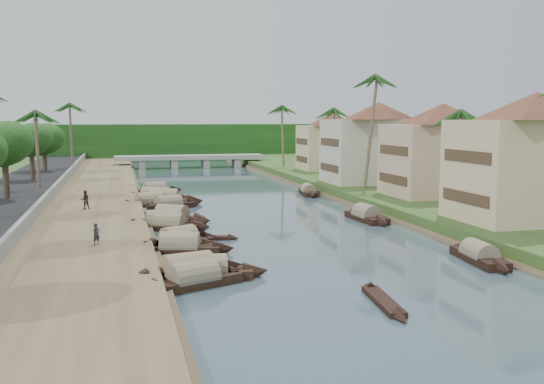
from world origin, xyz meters
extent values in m
plane|color=#3B4E58|center=(0.00, 0.00, 0.00)|extent=(220.00, 220.00, 0.00)
cube|color=brown|center=(-16.00, 20.00, 0.40)|extent=(10.00, 180.00, 0.80)
cube|color=#335020|center=(19.00, 20.00, 0.60)|extent=(16.00, 180.00, 1.20)
cube|color=black|center=(-24.50, 20.00, 0.70)|extent=(8.00, 180.00, 1.40)
cube|color=slate|center=(-20.20, 20.00, 1.35)|extent=(0.40, 180.00, 1.10)
cube|color=#173E11|center=(0.00, 95.00, 4.00)|extent=(120.00, 4.00, 8.00)
cube|color=#173E11|center=(0.00, 100.00, 4.00)|extent=(120.00, 4.00, 8.00)
cube|color=#173E11|center=(0.00, 105.00, 4.00)|extent=(120.00, 4.00, 8.00)
cube|color=gray|center=(0.00, 72.00, 2.00)|extent=(28.00, 4.00, 0.80)
cube|color=gray|center=(-9.00, 72.00, 0.90)|extent=(1.20, 3.50, 1.80)
cube|color=gray|center=(-3.00, 72.00, 0.90)|extent=(1.20, 3.50, 1.80)
cube|color=gray|center=(3.00, 72.00, 0.90)|extent=(1.20, 3.50, 1.80)
cube|color=gray|center=(9.00, 72.00, 0.90)|extent=(1.20, 3.50, 1.80)
cube|color=beige|center=(19.00, -2.00, 5.20)|extent=(12.00, 8.00, 8.00)
pyramid|color=brown|center=(19.00, -2.00, 10.30)|extent=(14.85, 14.85, 2.20)
cube|color=#443020|center=(12.95, -2.00, 3.20)|extent=(0.10, 6.40, 0.90)
cube|color=#443020|center=(12.95, -2.00, 6.40)|extent=(0.10, 6.40, 0.90)
cube|color=#CCA990|center=(20.00, 14.00, 4.95)|extent=(11.00, 8.00, 7.50)
pyramid|color=brown|center=(20.00, 14.00, 9.80)|extent=(14.11, 14.11, 2.20)
cube|color=#443020|center=(14.45, 14.00, 3.08)|extent=(0.10, 6.40, 0.90)
cube|color=#443020|center=(14.45, 14.00, 6.08)|extent=(0.10, 6.40, 0.90)
cube|color=beige|center=(19.00, 28.00, 5.20)|extent=(13.00, 8.00, 8.00)
pyramid|color=brown|center=(19.00, 28.00, 10.30)|extent=(15.59, 15.59, 2.20)
cube|color=#443020|center=(12.45, 28.00, 3.20)|extent=(0.10, 6.40, 0.90)
cube|color=#443020|center=(12.45, 28.00, 6.40)|extent=(0.10, 6.40, 0.90)
cube|color=beige|center=(20.00, 48.00, 4.70)|extent=(10.00, 7.00, 7.00)
pyramid|color=brown|center=(20.00, 48.00, 9.30)|extent=(12.62, 12.62, 2.20)
cube|color=#443020|center=(14.95, 48.00, 2.95)|extent=(0.10, 5.60, 0.90)
cube|color=#443020|center=(14.95, 48.00, 5.75)|extent=(0.10, 5.60, 0.90)
cube|color=black|center=(-9.28, -10.77, 0.20)|extent=(5.75, 3.71, 0.70)
cone|color=black|center=(-6.45, -9.59, 0.28)|extent=(2.06, 2.04, 1.72)
cone|color=black|center=(-12.10, -11.96, 0.28)|extent=(2.06, 2.04, 1.72)
cylinder|color=gray|center=(-9.28, -10.77, 0.58)|extent=(4.58, 3.27, 1.79)
cube|color=black|center=(-9.42, -9.32, 0.20)|extent=(6.17, 3.59, 0.70)
cone|color=black|center=(-6.30, -8.43, 0.28)|extent=(2.15, 2.26, 2.05)
cone|color=black|center=(-12.53, -10.21, 0.28)|extent=(2.15, 2.26, 2.05)
cylinder|color=#8A7757|center=(-9.42, -9.32, 0.58)|extent=(4.87, 3.30, 2.16)
cube|color=black|center=(-8.47, -9.24, 0.20)|extent=(5.69, 2.11, 0.70)
cone|color=black|center=(-5.38, -9.44, 0.28)|extent=(1.70, 1.67, 1.75)
cone|color=black|center=(-11.57, -9.04, 0.28)|extent=(1.70, 1.67, 1.75)
cylinder|color=#8A7757|center=(-8.47, -9.24, 0.58)|extent=(4.38, 2.09, 1.81)
cube|color=black|center=(-9.15, -1.97, 0.20)|extent=(5.85, 3.09, 0.70)
cone|color=black|center=(-6.14, -2.72, 0.28)|extent=(1.95, 1.95, 1.78)
cone|color=black|center=(-12.16, -1.21, 0.28)|extent=(1.95, 1.95, 1.78)
cylinder|color=gray|center=(-9.15, -1.97, 0.58)|extent=(4.59, 2.84, 1.85)
cube|color=black|center=(-9.30, -0.78, 0.20)|extent=(4.63, 2.04, 0.70)
cone|color=black|center=(-6.83, -1.07, 0.28)|extent=(1.45, 1.51, 1.51)
cone|color=black|center=(-11.78, -0.48, 0.28)|extent=(1.45, 1.51, 1.51)
cylinder|color=#8A7757|center=(-9.30, -0.78, 0.58)|extent=(3.59, 1.98, 1.58)
cube|color=black|center=(-9.01, 0.05, 0.20)|extent=(5.31, 3.86, 0.70)
cone|color=black|center=(-6.52, 1.24, 0.28)|extent=(2.07, 2.19, 1.88)
cone|color=black|center=(-11.51, -1.13, 0.28)|extent=(2.07, 2.19, 1.88)
cylinder|color=#8A7757|center=(-9.01, 0.05, 0.58)|extent=(4.29, 3.43, 1.99)
cube|color=black|center=(-9.65, 8.13, 0.20)|extent=(5.63, 2.15, 0.70)
cone|color=black|center=(-6.55, 8.21, 0.28)|extent=(1.68, 1.84, 1.97)
cone|color=black|center=(-12.74, 8.04, 0.28)|extent=(1.68, 1.84, 1.97)
cylinder|color=gray|center=(-9.65, 8.13, 0.58)|extent=(4.31, 2.20, 2.08)
cube|color=black|center=(-9.18, 7.38, 0.20)|extent=(5.54, 3.75, 0.70)
cone|color=black|center=(-6.49, 6.15, 0.28)|extent=(2.02, 2.01, 1.68)
cone|color=black|center=(-11.87, 8.62, 0.28)|extent=(2.02, 2.01, 1.68)
cylinder|color=#8A7757|center=(-9.18, 7.38, 0.58)|extent=(4.43, 3.28, 1.74)
cube|color=black|center=(-8.60, 10.82, 0.20)|extent=(5.79, 4.59, 0.70)
cone|color=black|center=(-5.97, 9.25, 0.28)|extent=(2.34, 2.42, 2.02)
cone|color=black|center=(-11.23, 12.39, 0.28)|extent=(2.34, 2.42, 2.02)
cylinder|color=#8A7757|center=(-8.60, 10.82, 0.58)|extent=(4.71, 3.99, 2.14)
cube|color=black|center=(-8.20, 19.51, 0.20)|extent=(5.61, 3.34, 0.70)
cone|color=black|center=(-5.39, 20.53, 0.28)|extent=(1.93, 1.88, 1.62)
cone|color=black|center=(-11.02, 18.49, 0.28)|extent=(1.93, 1.88, 1.62)
cylinder|color=gray|center=(-8.20, 19.51, 0.58)|extent=(4.44, 2.97, 1.67)
cube|color=black|center=(-10.04, 21.60, 0.20)|extent=(6.02, 3.61, 0.70)
cone|color=black|center=(-7.04, 22.62, 0.28)|extent=(2.11, 2.13, 1.87)
cone|color=black|center=(-13.05, 20.58, 0.28)|extent=(2.11, 2.13, 1.87)
cylinder|color=#8A7757|center=(-10.04, 21.60, 0.58)|extent=(4.76, 3.25, 1.95)
cube|color=black|center=(-8.43, 23.05, 0.20)|extent=(6.69, 3.65, 0.70)
cone|color=black|center=(-5.01, 22.20, 0.28)|extent=(2.26, 2.35, 2.16)
cone|color=black|center=(-11.86, 23.90, 0.28)|extent=(2.26, 2.35, 2.16)
cylinder|color=#8A7757|center=(-8.43, 23.05, 0.58)|extent=(5.25, 3.37, 2.26)
cube|color=black|center=(-9.06, 26.19, 0.20)|extent=(6.82, 4.88, 0.70)
cone|color=black|center=(-5.77, 24.39, 0.28)|extent=(2.48, 2.40, 1.91)
cone|color=black|center=(-12.35, 27.98, 0.28)|extent=(2.48, 2.40, 1.91)
cylinder|color=gray|center=(-9.06, 26.19, 0.58)|extent=(5.46, 4.18, 1.95)
cube|color=black|center=(-8.86, 32.86, 0.20)|extent=(5.58, 3.09, 0.70)
cone|color=black|center=(-6.02, 33.65, 0.28)|extent=(1.89, 1.91, 1.72)
cone|color=black|center=(-11.71, 32.07, 0.28)|extent=(1.89, 1.91, 1.72)
cylinder|color=#8A7757|center=(-8.86, 32.86, 0.58)|extent=(4.39, 2.82, 1.80)
cube|color=black|center=(9.51, -9.43, 0.20)|extent=(2.19, 5.73, 0.70)
cone|color=black|center=(9.85, -6.34, 0.28)|extent=(1.59, 1.73, 1.61)
cone|color=black|center=(9.16, -12.51, 0.28)|extent=(1.59, 1.73, 1.61)
cylinder|color=gray|center=(9.51, -9.43, 0.58)|extent=(2.11, 4.43, 1.65)
cube|color=black|center=(8.83, 7.48, 0.20)|extent=(2.19, 5.85, 0.70)
cone|color=black|center=(8.62, 10.67, 0.28)|extent=(1.74, 1.75, 1.82)
cone|color=black|center=(9.03, 4.30, 0.28)|extent=(1.74, 1.75, 1.82)
cylinder|color=gray|center=(8.83, 7.48, 0.58)|extent=(2.17, 4.50, 1.90)
cube|color=black|center=(9.36, 26.88, 0.20)|extent=(2.19, 5.53, 0.70)
cone|color=black|center=(9.73, 29.84, 0.28)|extent=(1.56, 1.68, 1.56)
cone|color=black|center=(8.99, 23.91, 0.28)|extent=(1.56, 1.68, 1.56)
cylinder|color=gray|center=(9.36, 26.88, 0.58)|extent=(2.09, 4.27, 1.60)
cube|color=black|center=(-0.32, -16.13, 0.10)|extent=(1.40, 4.86, 0.35)
cone|color=black|center=(-0.02, -13.45, 0.10)|extent=(1.00, 1.29, 0.87)
cone|color=black|center=(-0.62, -18.81, 0.10)|extent=(1.00, 1.29, 0.87)
cube|color=black|center=(-6.46, 2.31, 0.10)|extent=(3.43, 1.55, 0.35)
cone|color=black|center=(-4.64, 1.84, 0.10)|extent=(1.00, 0.93, 0.74)
cone|color=black|center=(-8.29, 2.78, 0.10)|extent=(1.00, 0.93, 0.74)
cube|color=black|center=(-7.31, 24.40, 0.10)|extent=(3.85, 2.45, 0.35)
cone|color=black|center=(-5.34, 23.42, 0.10)|extent=(1.23, 1.14, 0.78)
cone|color=black|center=(-9.28, 25.38, 0.10)|extent=(1.23, 1.14, 0.78)
cylinder|color=#77624F|center=(16.00, 5.03, 5.57)|extent=(1.39, 0.36, 8.72)
sphere|color=#1E4918|center=(16.00, 5.03, 9.77)|extent=(3.20, 3.20, 3.20)
cylinder|color=#77624F|center=(15.00, 21.99, 7.75)|extent=(1.66, 0.36, 13.07)
sphere|color=#1E4918|center=(15.00, 21.99, 14.03)|extent=(3.20, 3.20, 3.20)
cylinder|color=#77624F|center=(16.00, 38.02, 5.95)|extent=(1.32, 0.36, 9.49)
sphere|color=#1E4918|center=(16.00, 38.02, 10.51)|extent=(3.20, 3.20, 3.20)
cylinder|color=#77624F|center=(-22.00, 29.54, 5.74)|extent=(0.44, 0.36, 8.69)
sphere|color=#1E4918|center=(-22.00, 29.54, 9.92)|extent=(3.20, 3.20, 3.20)
cylinder|color=#77624F|center=(14.00, 55.63, 6.32)|extent=(0.70, 0.36, 10.24)
sphere|color=#1E4918|center=(14.00, 55.63, 11.23)|extent=(3.20, 3.20, 3.20)
cylinder|color=#77624F|center=(-20.50, 60.43, 6.55)|extent=(0.49, 0.36, 10.31)
sphere|color=#1E4918|center=(-20.50, 60.43, 11.50)|extent=(3.20, 3.20, 3.20)
cylinder|color=#4A392A|center=(-24.00, 20.75, 3.21)|extent=(0.60, 0.60, 3.71)
ellipsoid|color=#173E11|center=(-24.00, 20.75, 6.75)|extent=(5.00, 5.00, 4.11)
cylinder|color=#4A392A|center=(-24.00, 39.88, 3.14)|extent=(0.60, 0.60, 3.56)
ellipsoid|color=#173E11|center=(-24.00, 39.88, 6.55)|extent=(4.74, 4.74, 3.89)
cylinder|color=#4A392A|center=(-24.00, 53.86, 3.01)|extent=(0.60, 0.60, 3.28)
ellipsoid|color=#173E11|center=(-24.00, 53.86, 6.14)|extent=(5.36, 5.36, 4.41)
cylinder|color=#4A392A|center=(24.00, 29.05, 2.94)|extent=(0.60, 0.60, 3.56)
ellipsoid|color=#173E11|center=(24.00, 29.05, 6.34)|extent=(5.00, 5.00, 4.11)
imported|color=#2A2C33|center=(-14.70, -1.57, 1.54)|extent=(0.64, 0.61, 1.48)
imported|color=#2E2620|center=(-16.29, 15.59, 1.70)|extent=(1.00, 0.86, 1.80)
camera|label=1|loc=(-13.07, -43.56, 9.29)|focal=40.00mm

